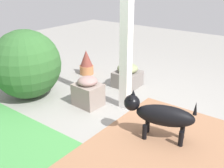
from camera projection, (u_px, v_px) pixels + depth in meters
ground_plane at (137, 113)px, 3.72m from camera, size 12.00×12.00×0.00m
brick_path at (166, 160)px, 2.78m from camera, size 1.80×2.40×0.02m
porch_pillar at (127, 24)px, 3.44m from camera, size 0.13×0.13×2.45m
stone_planter_nearest at (127, 76)px, 4.57m from camera, size 0.42×0.44×0.41m
stone_planter_mid at (88, 92)px, 3.89m from camera, size 0.42×0.36×0.46m
round_shrub at (26, 64)px, 4.06m from camera, size 1.08×1.08×1.08m
terracotta_pot_spiky at (86, 63)px, 5.12m from camera, size 0.27×0.27×0.48m
dog at (160, 114)px, 3.02m from camera, size 0.83×0.43×0.57m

